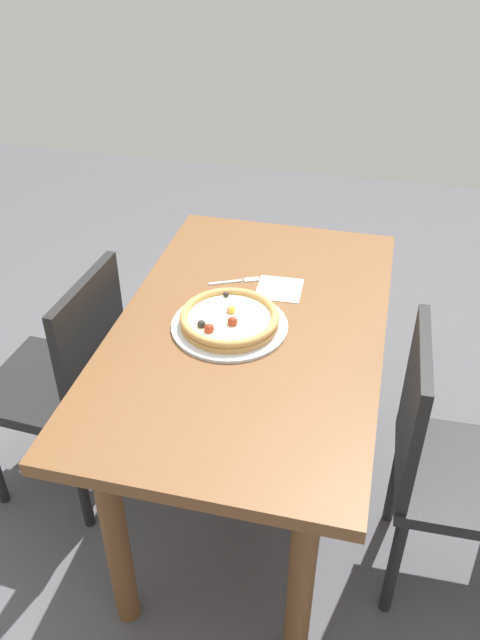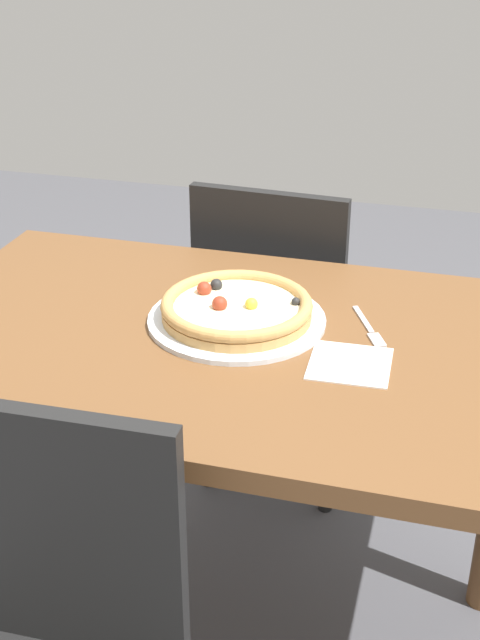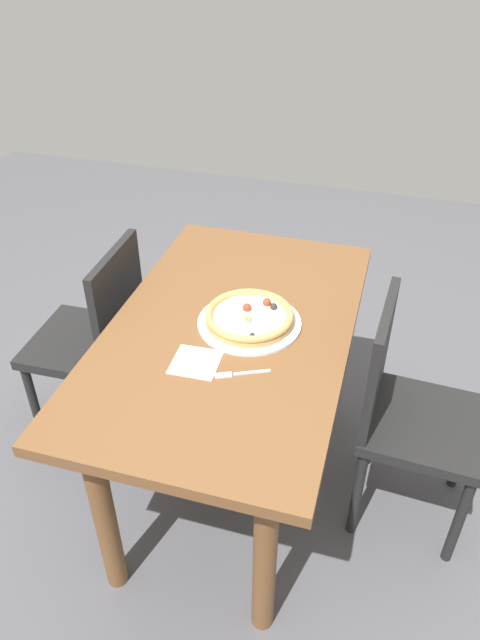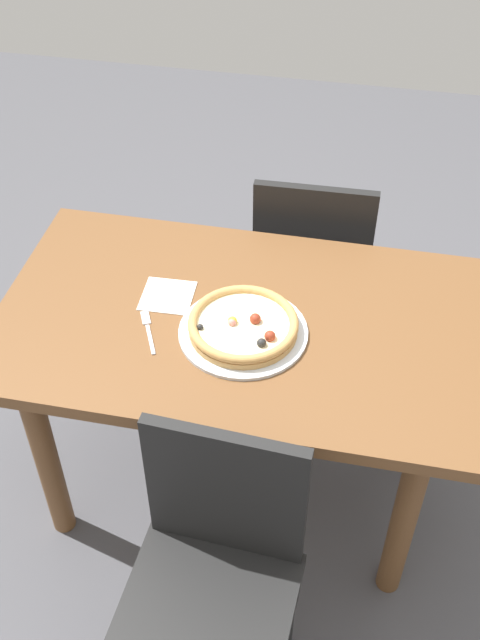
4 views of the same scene
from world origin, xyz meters
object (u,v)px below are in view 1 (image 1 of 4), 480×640
Objects in this scene: chair_near at (66,379)px; napkin at (279,289)px; dining_table at (250,357)px; chair_far at (446,462)px; pizza at (229,319)px; fork at (239,281)px; plate at (230,326)px.

chair_near reaches higher than napkin.
dining_table is 0.64m from chair_far.
chair_far is 0.74m from pizza.
fork is (-0.29, 0.51, 0.28)m from chair_near.
chair_near reaches higher than fork.
napkin is at bearing -123.59° from chair_far.
fork is at bearing -96.73° from napkin.
fork is (-0.25, -0.03, -0.03)m from pizza.
pizza is at bearing -101.30° from chair_far.
fork reaches higher than napkin.
fork is at bearing -172.41° from plate.
fork is (-0.22, -0.09, 0.12)m from dining_table.
plate is at bearing -82.67° from chair_near.
pizza is 0.26m from napkin.
chair_near is 1.00× the size of chair_far.
plate is at bearing -101.36° from chair_far.
napkin is (-0.35, -0.55, 0.28)m from chair_far.
chair_far reaches higher than dining_table.
dining_table is 0.27m from fork.
fork is (-0.36, -0.69, 0.28)m from chair_far.
chair_near is at bearing -83.87° from dining_table.
dining_table is 1.46× the size of chair_near.
chair_far reaches higher than fork.
dining_table is at bearing -104.83° from chair_far.
dining_table is at bearing -13.02° from napkin.
pizza is 2.06× the size of napkin.
pizza is at bearing -82.73° from chair_near.
chair_far is at bearing 76.64° from dining_table.
chair_near is 1.21m from chair_far.
chair_near is at bearing -175.81° from fork.
dining_table is 0.14m from plate.
dining_table is 4.49× the size of pizza.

